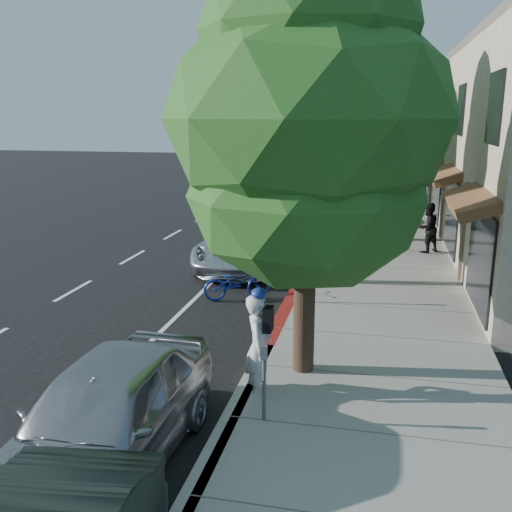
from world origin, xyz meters
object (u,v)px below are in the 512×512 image
(cyclist, at_px, (259,347))
(white_pickup, at_px, (304,185))
(bicycle, at_px, (237,283))
(street_tree_1, at_px, (337,114))
(street_tree_2, at_px, (349,131))
(street_tree_3, at_px, (357,108))
(silver_suv, at_px, (244,243))
(pedestrian, at_px, (428,228))
(near_car_a, at_px, (105,417))
(street_tree_0, at_px, (308,125))
(dark_suv_far, at_px, (317,173))
(dark_sedan, at_px, (319,208))
(street_tree_5, at_px, (365,122))
(street_tree_4, at_px, (362,114))

(cyclist, bearing_deg, white_pickup, -2.51)
(bicycle, bearing_deg, street_tree_1, -77.92)
(bicycle, bearing_deg, street_tree_2, -41.57)
(street_tree_2, bearing_deg, street_tree_3, 90.00)
(silver_suv, relative_size, white_pickup, 0.89)
(silver_suv, height_order, pedestrian, pedestrian)
(silver_suv, bearing_deg, near_car_a, -88.95)
(street_tree_0, height_order, pedestrian, street_tree_0)
(street_tree_1, distance_m, dark_suv_far, 24.53)
(bicycle, bearing_deg, white_pickup, -22.35)
(dark_sedan, distance_m, dark_suv_far, 14.76)
(street_tree_2, xyz_separation_m, cyclist, (-0.65, -13.00, -3.32))
(cyclist, xyz_separation_m, pedestrian, (3.59, 11.36, 0.07))
(street_tree_5, height_order, dark_sedan, street_tree_5)
(street_tree_2, distance_m, white_pickup, 11.91)
(street_tree_3, relative_size, street_tree_5, 1.14)
(street_tree_4, height_order, dark_suv_far, street_tree_4)
(dark_sedan, bearing_deg, pedestrian, -47.00)
(street_tree_2, distance_m, street_tree_5, 18.00)
(dark_suv_far, bearing_deg, street_tree_2, -78.22)
(street_tree_0, relative_size, street_tree_5, 1.04)
(street_tree_0, bearing_deg, street_tree_4, 90.00)
(street_tree_3, xyz_separation_m, street_tree_5, (-0.00, 12.00, -0.82))
(silver_suv, bearing_deg, street_tree_0, -71.43)
(street_tree_3, distance_m, near_car_a, 22.06)
(street_tree_4, relative_size, cyclist, 4.13)
(street_tree_4, xyz_separation_m, street_tree_5, (-0.00, 6.00, -0.54))
(silver_suv, bearing_deg, bicycle, -82.46)
(dark_sedan, bearing_deg, bicycle, -93.12)
(near_car_a, relative_size, pedestrian, 2.71)
(street_tree_5, height_order, silver_suv, street_tree_5)
(cyclist, relative_size, pedestrian, 1.09)
(near_car_a, bearing_deg, silver_suv, 95.41)
(cyclist, height_order, dark_sedan, cyclist)
(street_tree_4, bearing_deg, dark_sedan, -99.18)
(street_tree_3, xyz_separation_m, bicycle, (-2.38, -13.77, -4.70))
(street_tree_3, relative_size, bicycle, 4.67)
(street_tree_3, bearing_deg, street_tree_2, -90.00)
(bicycle, xyz_separation_m, silver_suv, (-0.63, 3.51, 0.30))
(silver_suv, bearing_deg, cyclist, -77.56)
(dark_sedan, xyz_separation_m, near_car_a, (-0.88, -18.83, 0.01))
(dark_suv_far, bearing_deg, pedestrian, -70.89)
(street_tree_0, xyz_separation_m, cyclist, (-0.65, -1.00, -3.73))
(street_tree_0, xyz_separation_m, near_car_a, (-2.28, -3.50, -3.87))
(street_tree_2, bearing_deg, dark_suv_far, 99.77)
(white_pickup, bearing_deg, dark_suv_far, 96.87)
(street_tree_3, distance_m, cyclist, 19.47)
(street_tree_1, xyz_separation_m, cyclist, (-0.65, -7.00, -3.93))
(street_tree_1, distance_m, street_tree_5, 24.01)
(street_tree_2, height_order, silver_suv, street_tree_2)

